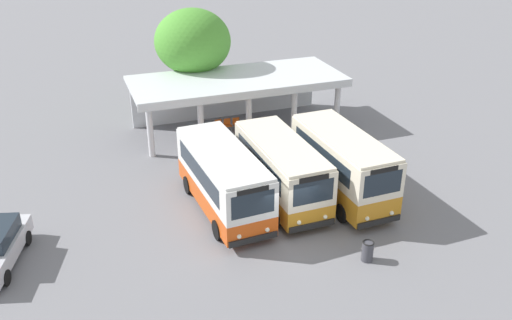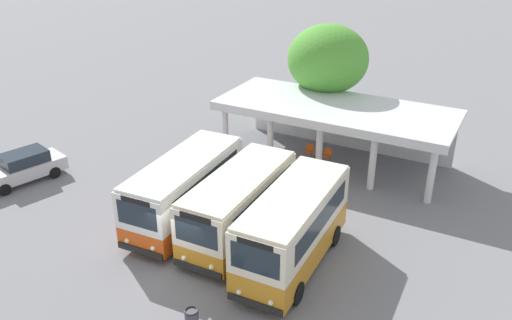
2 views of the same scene
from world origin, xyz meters
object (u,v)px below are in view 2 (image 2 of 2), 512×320
(city_bus_second_in_row, at_px, (239,204))
(waiting_chair_middle_seat, at_px, (327,154))
(parked_car_flank, at_px, (23,167))
(waiting_chair_second_from_end, at_px, (318,152))
(city_bus_middle_cream, at_px, (293,226))
(litter_bin_apron, at_px, (192,320))
(waiting_chair_end_by_column, at_px, (309,150))
(city_bus_nearest_orange, at_px, (185,188))

(city_bus_second_in_row, distance_m, waiting_chair_middle_seat, 9.06)
(parked_car_flank, xyz_separation_m, waiting_chair_second_from_end, (12.90, 9.87, -0.31))
(city_bus_second_in_row, distance_m, parked_car_flank, 12.90)
(waiting_chair_second_from_end, bearing_deg, parked_car_flank, -142.58)
(waiting_chair_middle_seat, bearing_deg, waiting_chair_second_from_end, 175.52)
(city_bus_middle_cream, height_order, litter_bin_apron, city_bus_middle_cream)
(city_bus_second_in_row, distance_m, waiting_chair_end_by_column, 9.12)
(city_bus_nearest_orange, relative_size, waiting_chair_end_by_column, 8.54)
(parked_car_flank, height_order, waiting_chair_second_from_end, parked_car_flank)
(waiting_chair_second_from_end, height_order, waiting_chair_middle_seat, same)
(parked_car_flank, height_order, litter_bin_apron, parked_car_flank)
(city_bus_nearest_orange, bearing_deg, waiting_chair_end_by_column, 75.14)
(waiting_chair_end_by_column, bearing_deg, parked_car_flank, -141.23)
(city_bus_second_in_row, height_order, parked_car_flank, city_bus_second_in_row)
(city_bus_middle_cream, distance_m, parked_car_flank, 15.77)
(city_bus_middle_cream, distance_m, waiting_chair_middle_seat, 10.01)
(city_bus_second_in_row, relative_size, waiting_chair_middle_seat, 8.09)
(waiting_chair_second_from_end, relative_size, litter_bin_apron, 0.96)
(waiting_chair_second_from_end, bearing_deg, waiting_chair_middle_seat, -4.48)
(parked_car_flank, distance_m, litter_bin_apron, 15.13)
(city_bus_nearest_orange, xyz_separation_m, litter_bin_apron, (4.35, -5.85, -1.26))
(city_bus_nearest_orange, height_order, waiting_chair_middle_seat, city_bus_nearest_orange)
(city_bus_middle_cream, relative_size, waiting_chair_second_from_end, 8.12)
(city_bus_second_in_row, relative_size, parked_car_flank, 1.49)
(waiting_chair_middle_seat, bearing_deg, litter_bin_apron, -86.83)
(city_bus_second_in_row, xyz_separation_m, waiting_chair_end_by_column, (-0.52, 9.03, -1.18))
(city_bus_middle_cream, distance_m, waiting_chair_end_by_column, 10.41)
(parked_car_flank, relative_size, waiting_chair_second_from_end, 5.43)
(city_bus_second_in_row, height_order, waiting_chair_end_by_column, city_bus_second_in_row)
(litter_bin_apron, bearing_deg, waiting_chair_end_by_column, 97.56)
(city_bus_second_in_row, relative_size, litter_bin_apron, 7.73)
(waiting_chair_end_by_column, bearing_deg, city_bus_second_in_row, -86.73)
(city_bus_nearest_orange, relative_size, city_bus_middle_cream, 1.05)
(city_bus_nearest_orange, relative_size, waiting_chair_middle_seat, 8.54)
(waiting_chair_end_by_column, relative_size, litter_bin_apron, 0.96)
(city_bus_middle_cream, bearing_deg, waiting_chair_middle_seat, 103.19)
(litter_bin_apron, bearing_deg, waiting_chair_middle_seat, 93.17)
(waiting_chair_second_from_end, xyz_separation_m, waiting_chair_middle_seat, (0.58, -0.05, 0.00))
(waiting_chair_second_from_end, relative_size, waiting_chair_middle_seat, 1.00)
(parked_car_flank, bearing_deg, waiting_chair_end_by_column, 38.77)
(city_bus_middle_cream, xyz_separation_m, litter_bin_apron, (-1.45, -5.10, -1.37))
(city_bus_second_in_row, height_order, waiting_chair_second_from_end, city_bus_second_in_row)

